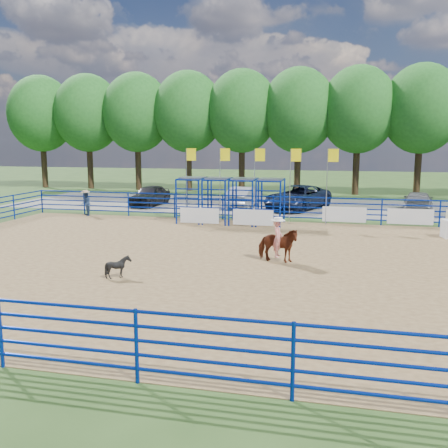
{
  "coord_description": "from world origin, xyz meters",
  "views": [
    {
      "loc": [
        3.7,
        -18.45,
        4.67
      ],
      "look_at": [
        -0.83,
        1.0,
        1.3
      ],
      "focal_mm": 40.0,
      "sensor_mm": 36.0,
      "label": 1
    }
  ],
  "objects_px": {
    "car_b": "(244,197)",
    "car_d": "(418,202)",
    "calf": "(118,267)",
    "car_c": "(298,197)",
    "spectator_cowboy": "(86,203)",
    "horse_and_rider": "(278,241)",
    "car_a": "(150,195)"
  },
  "relations": [
    {
      "from": "car_c",
      "to": "car_d",
      "type": "xyz_separation_m",
      "value": [
        7.81,
        0.57,
        -0.16
      ]
    },
    {
      "from": "car_c",
      "to": "car_d",
      "type": "height_order",
      "value": "car_c"
    },
    {
      "from": "car_c",
      "to": "car_a",
      "type": "bearing_deg",
      "value": -154.62
    },
    {
      "from": "spectator_cowboy",
      "to": "car_c",
      "type": "distance_m",
      "value": 13.94
    },
    {
      "from": "calf",
      "to": "spectator_cowboy",
      "type": "relative_size",
      "value": 0.5
    },
    {
      "from": "calf",
      "to": "car_a",
      "type": "xyz_separation_m",
      "value": [
        -6.05,
        18.34,
        0.33
      ]
    },
    {
      "from": "horse_and_rider",
      "to": "car_d",
      "type": "height_order",
      "value": "horse_and_rider"
    },
    {
      "from": "calf",
      "to": "car_d",
      "type": "relative_size",
      "value": 0.18
    },
    {
      "from": "spectator_cowboy",
      "to": "car_d",
      "type": "distance_m",
      "value": 21.41
    },
    {
      "from": "horse_and_rider",
      "to": "spectator_cowboy",
      "type": "distance_m",
      "value": 15.95
    },
    {
      "from": "car_a",
      "to": "car_d",
      "type": "distance_m",
      "value": 18.38
    },
    {
      "from": "calf",
      "to": "car_b",
      "type": "bearing_deg",
      "value": 10.37
    },
    {
      "from": "calf",
      "to": "car_d",
      "type": "height_order",
      "value": "car_d"
    },
    {
      "from": "car_b",
      "to": "car_d",
      "type": "height_order",
      "value": "car_b"
    },
    {
      "from": "horse_and_rider",
      "to": "car_d",
      "type": "relative_size",
      "value": 0.55
    },
    {
      "from": "calf",
      "to": "spectator_cowboy",
      "type": "height_order",
      "value": "spectator_cowboy"
    },
    {
      "from": "calf",
      "to": "car_b",
      "type": "distance_m",
      "value": 19.07
    },
    {
      "from": "horse_and_rider",
      "to": "car_a",
      "type": "bearing_deg",
      "value": 126.64
    },
    {
      "from": "car_c",
      "to": "car_b",
      "type": "bearing_deg",
      "value": -160.97
    },
    {
      "from": "car_d",
      "to": "horse_and_rider",
      "type": "bearing_deg",
      "value": 73.67
    },
    {
      "from": "horse_and_rider",
      "to": "car_a",
      "type": "xyz_separation_m",
      "value": [
        -11.06,
        14.86,
        -0.12
      ]
    },
    {
      "from": "horse_and_rider",
      "to": "car_d",
      "type": "xyz_separation_m",
      "value": [
        7.29,
        15.89,
        -0.21
      ]
    },
    {
      "from": "horse_and_rider",
      "to": "car_b",
      "type": "distance_m",
      "value": 16.16
    },
    {
      "from": "calf",
      "to": "car_a",
      "type": "relative_size",
      "value": 0.18
    },
    {
      "from": "car_c",
      "to": "car_d",
      "type": "relative_size",
      "value": 1.3
    },
    {
      "from": "car_b",
      "to": "car_d",
      "type": "bearing_deg",
      "value": -171.17
    },
    {
      "from": "car_b",
      "to": "car_c",
      "type": "distance_m",
      "value": 3.78
    },
    {
      "from": "car_a",
      "to": "car_d",
      "type": "height_order",
      "value": "car_a"
    },
    {
      "from": "car_b",
      "to": "calf",
      "type": "bearing_deg",
      "value": 95.12
    },
    {
      "from": "spectator_cowboy",
      "to": "car_c",
      "type": "relative_size",
      "value": 0.27
    },
    {
      "from": "calf",
      "to": "spectator_cowboy",
      "type": "bearing_deg",
      "value": 44.91
    },
    {
      "from": "car_c",
      "to": "spectator_cowboy",
      "type": "bearing_deg",
      "value": -131.01
    }
  ]
}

